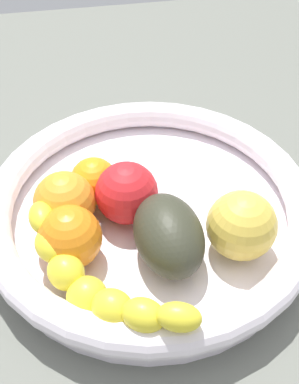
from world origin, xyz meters
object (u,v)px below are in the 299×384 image
at_px(banana_draped_left, 92,283).
at_px(orange_front, 65,202).
at_px(fruit_bowl, 150,208).
at_px(avocado_dark, 168,235).
at_px(tomato_red, 127,194).
at_px(orange_mid_left, 94,181).
at_px(apple_yellow, 242,225).
at_px(orange_mid_right, 70,237).

bearing_deg(banana_draped_left, orange_front, -80.25).
xyz_separation_m(fruit_bowl, avocado_dark, (-0.01, 0.06, 0.03)).
bearing_deg(avocado_dark, tomato_red, -63.38).
relative_size(orange_mid_left, avocado_dark, 0.54).
relative_size(banana_draped_left, tomato_red, 2.51).
bearing_deg(banana_draped_left, fruit_bowl, -124.30).
bearing_deg(apple_yellow, orange_mid_right, -6.61).
bearing_deg(tomato_red, orange_front, -1.13).
distance_m(avocado_dark, tomato_red, 0.07).
relative_size(orange_mid_left, orange_mid_right, 0.84).
height_order(orange_mid_right, tomato_red, tomato_red).
bearing_deg(apple_yellow, banana_draped_left, 13.92).
bearing_deg(tomato_red, orange_mid_left, -47.23).
distance_m(fruit_bowl, orange_mid_right, 0.10).
height_order(orange_mid_left, tomato_red, tomato_red).
bearing_deg(orange_mid_left, apple_yellow, 143.33).
relative_size(orange_mid_left, tomato_red, 0.79).
distance_m(banana_draped_left, avocado_dark, 0.09).
bearing_deg(fruit_bowl, apple_yellow, 139.39).
xyz_separation_m(avocado_dark, apple_yellow, (-0.07, 0.00, 0.00)).
bearing_deg(apple_yellow, orange_mid_left, -36.67).
height_order(orange_front, apple_yellow, apple_yellow).
bearing_deg(orange_mid_right, banana_draped_left, 105.81).
height_order(fruit_bowl, orange_mid_left, orange_mid_left).
xyz_separation_m(banana_draped_left, apple_yellow, (-0.15, -0.04, 0.00)).
xyz_separation_m(orange_mid_left, avocado_dark, (-0.06, 0.09, 0.01)).
relative_size(tomato_red, apple_yellow, 0.96).
distance_m(banana_draped_left, tomato_red, 0.11).
bearing_deg(avocado_dark, orange_mid_right, -9.08).
distance_m(orange_mid_left, apple_yellow, 0.17).
height_order(banana_draped_left, apple_yellow, apple_yellow).
distance_m(orange_front, apple_yellow, 0.18).
height_order(orange_front, avocado_dark, same).
height_order(banana_draped_left, avocado_dark, avocado_dark).
xyz_separation_m(banana_draped_left, avocado_dark, (-0.08, -0.04, 0.00)).
relative_size(orange_front, orange_mid_right, 1.02).
relative_size(orange_front, avocado_dark, 0.66).
bearing_deg(tomato_red, fruit_bowl, -176.90).
relative_size(banana_draped_left, orange_mid_left, 3.19).
xyz_separation_m(banana_draped_left, orange_mid_right, (0.02, -0.06, 0.00)).
bearing_deg(tomato_red, banana_draped_left, 65.55).
bearing_deg(apple_yellow, avocado_dark, -3.36).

